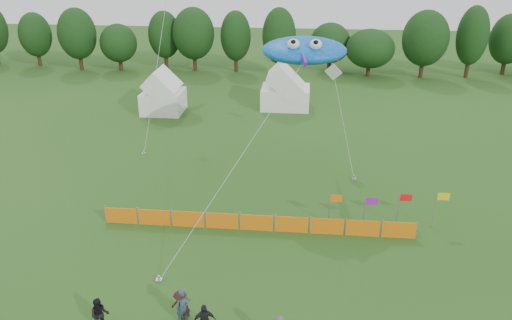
# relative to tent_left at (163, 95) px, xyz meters

# --- Properties ---
(treeline) EXTENTS (104.57, 8.78, 8.36)m
(treeline) POSITION_rel_tent_left_xyz_m (12.82, 16.53, 2.47)
(treeline) COLOR #382314
(treeline) RESTS_ON ground
(tent_left) EXTENTS (3.84, 3.84, 3.39)m
(tent_left) POSITION_rel_tent_left_xyz_m (0.00, 0.00, 0.00)
(tent_left) COLOR white
(tent_left) RESTS_ON ground
(tent_right) EXTENTS (4.79, 3.83, 3.38)m
(tent_right) POSITION_rel_tent_left_xyz_m (11.66, 2.60, -0.00)
(tent_right) COLOR white
(tent_right) RESTS_ON ground
(barrier_fence) EXTENTS (17.90, 0.06, 1.00)m
(barrier_fence) POSITION_rel_tent_left_xyz_m (11.07, -20.66, -1.21)
(barrier_fence) COLOR orange
(barrier_fence) RESTS_ON ground
(flag_row) EXTENTS (6.73, 0.64, 2.27)m
(flag_row) POSITION_rel_tent_left_xyz_m (18.43, -19.42, -0.33)
(flag_row) COLOR gray
(flag_row) RESTS_ON ground
(spectator_a) EXTENTS (0.75, 0.64, 1.75)m
(spectator_a) POSITION_rel_tent_left_xyz_m (8.67, -28.52, -0.84)
(spectator_a) COLOR #344257
(spectator_a) RESTS_ON ground
(spectator_b) EXTENTS (0.95, 0.84, 1.63)m
(spectator_b) POSITION_rel_tent_left_xyz_m (5.26, -29.34, -0.89)
(spectator_b) COLOR black
(spectator_b) RESTS_ON ground
(spectator_c) EXTENTS (1.18, 1.01, 1.59)m
(spectator_c) POSITION_rel_tent_left_xyz_m (8.53, -28.43, -0.92)
(spectator_c) COLOR black
(spectator_c) RESTS_ON ground
(stingray_kite) EXTENTS (9.62, 18.95, 10.03)m
(stingray_kite) POSITION_rel_tent_left_xyz_m (13.42, -13.65, 7.33)
(stingray_kite) COLOR blue
(stingray_kite) RESTS_ON ground
(small_kite_white) EXTENTS (2.45, 4.78, 7.16)m
(small_kite_white) POSITION_rel_tent_left_xyz_m (15.96, -10.04, 3.20)
(small_kite_white) COLOR silver
(small_kite_white) RESTS_ON ground
(small_kite_dark) EXTENTS (1.22, 11.38, 15.25)m
(small_kite_dark) POSITION_rel_tent_left_xyz_m (1.57, -3.70, 7.22)
(small_kite_dark) COLOR black
(small_kite_dark) RESTS_ON ground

